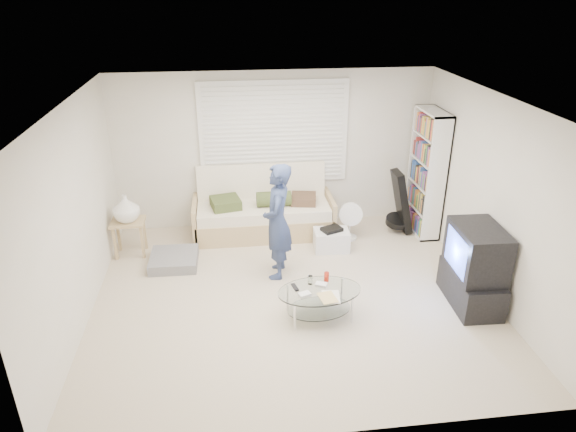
{
  "coord_description": "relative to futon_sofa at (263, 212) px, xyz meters",
  "views": [
    {
      "loc": [
        -0.74,
        -5.54,
        3.72
      ],
      "look_at": [
        -0.02,
        0.3,
        1.0
      ],
      "focal_mm": 32.0,
      "sensor_mm": 36.0,
      "label": 1
    }
  ],
  "objects": [
    {
      "name": "futon_sofa",
      "position": [
        0.0,
        0.0,
        0.0
      ],
      "size": [
        2.19,
        0.89,
        1.07
      ],
      "color": "tan",
      "rests_on": "ground"
    },
    {
      "name": "ground",
      "position": [
        0.22,
        -1.88,
        -0.35
      ],
      "size": [
        5.0,
        5.0,
        0.0
      ],
      "primitive_type": "plane",
      "color": "beige",
      "rests_on": "ground"
    },
    {
      "name": "window_blinds",
      "position": [
        0.22,
        0.32,
        1.2
      ],
      "size": [
        2.32,
        0.08,
        1.62
      ],
      "color": "silver",
      "rests_on": "ground"
    },
    {
      "name": "side_table",
      "position": [
        -2.0,
        -0.48,
        0.35
      ],
      "size": [
        0.48,
        0.39,
        0.95
      ],
      "color": "tan",
      "rests_on": "ground"
    },
    {
      "name": "tv_unit",
      "position": [
        2.41,
        -2.3,
        0.15
      ],
      "size": [
        0.56,
        0.98,
        1.04
      ],
      "color": "black",
      "rests_on": "ground"
    },
    {
      "name": "coffee_table",
      "position": [
        0.48,
        -2.37,
        -0.05
      ],
      "size": [
        1.06,
        0.73,
        0.49
      ],
      "color": "silver",
      "rests_on": "ground"
    },
    {
      "name": "guitar_case",
      "position": [
        2.16,
        -0.25,
        0.1
      ],
      "size": [
        0.39,
        0.38,
        1.01
      ],
      "color": "black",
      "rests_on": "ground"
    },
    {
      "name": "grey_floor_pillow",
      "position": [
        -1.35,
        -0.87,
        -0.28
      ],
      "size": [
        0.68,
        0.68,
        0.15
      ],
      "primitive_type": "cube",
      "rotation": [
        0.0,
        0.0,
        -0.02
      ],
      "color": "slate",
      "rests_on": "ground"
    },
    {
      "name": "standing_person",
      "position": [
        0.09,
        -1.32,
        0.45
      ],
      "size": [
        0.48,
        0.64,
        1.6
      ],
      "primitive_type": "imported",
      "rotation": [
        0.0,
        0.0,
        -1.75
      ],
      "color": "navy",
      "rests_on": "ground"
    },
    {
      "name": "room_shell",
      "position": [
        0.22,
        -1.4,
        1.28
      ],
      "size": [
        5.02,
        4.52,
        2.51
      ],
      "color": "beige",
      "rests_on": "ground"
    },
    {
      "name": "storage_bin",
      "position": [
        0.97,
        -0.7,
        -0.19
      ],
      "size": [
        0.53,
        0.38,
        0.36
      ],
      "color": "white",
      "rests_on": "ground"
    },
    {
      "name": "bookshelf",
      "position": [
        2.54,
        -0.24,
        0.63
      ],
      "size": [
        0.31,
        0.83,
        1.97
      ],
      "color": "white",
      "rests_on": "ground"
    },
    {
      "name": "floor_fan",
      "position": [
        1.32,
        -0.38,
        0.01
      ],
      "size": [
        0.38,
        0.25,
        0.62
      ],
      "color": "white",
      "rests_on": "ground"
    }
  ]
}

